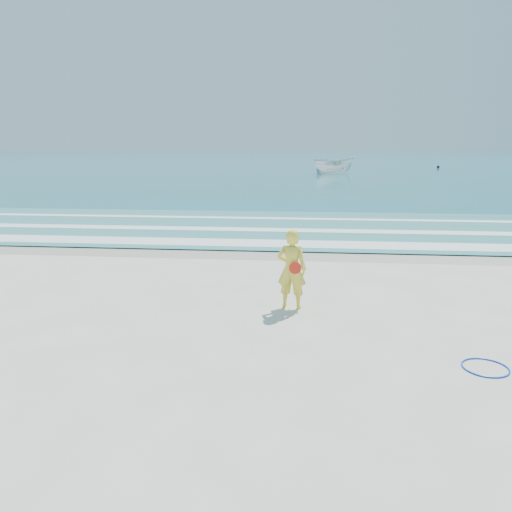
{
  "coord_description": "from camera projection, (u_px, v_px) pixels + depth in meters",
  "views": [
    {
      "loc": [
        1.35,
        -7.56,
        3.64
      ],
      "look_at": [
        0.2,
        4.0,
        1.0
      ],
      "focal_mm": 35.0,
      "sensor_mm": 36.0,
      "label": 1
    }
  ],
  "objects": [
    {
      "name": "boat",
      "position": [
        334.0,
        165.0,
        59.28
      ],
      "size": [
        5.54,
        3.96,
        2.01
      ],
      "primitive_type": "imported",
      "rotation": [
        0.0,
        0.0,
        2.01
      ],
      "color": "silver",
      "rests_on": "ocean"
    },
    {
      "name": "hoop",
      "position": [
        485.0,
        368.0,
        8.24
      ],
      "size": [
        0.9,
        0.9,
        0.03
      ],
      "primitive_type": "torus",
      "rotation": [
        0.0,
        0.0,
        -0.23
      ],
      "color": "blue",
      "rests_on": "ground"
    },
    {
      "name": "shallow",
      "position": [
        274.0,
        227.0,
        21.85
      ],
      "size": [
        400.0,
        10.0,
        0.01
      ],
      "primitive_type": "cube",
      "color": "#59B7AD",
      "rests_on": "ocean"
    },
    {
      "name": "woman",
      "position": [
        292.0,
        269.0,
        11.09
      ],
      "size": [
        0.72,
        0.54,
        1.8
      ],
      "color": "yellow",
      "rests_on": "ground"
    },
    {
      "name": "foam_far",
      "position": [
        277.0,
        218.0,
        24.28
      ],
      "size": [
        400.0,
        0.6,
        0.01
      ],
      "primitive_type": "cube",
      "color": "white",
      "rests_on": "shallow"
    },
    {
      "name": "ground",
      "position": [
        220.0,
        367.0,
        8.28
      ],
      "size": [
        400.0,
        400.0,
        0.0
      ],
      "primitive_type": "plane",
      "color": "silver",
      "rests_on": "ground"
    },
    {
      "name": "foam_near",
      "position": [
        268.0,
        243.0,
        18.26
      ],
      "size": [
        400.0,
        1.4,
        0.01
      ],
      "primitive_type": "cube",
      "color": "white",
      "rests_on": "shallow"
    },
    {
      "name": "wet_sand",
      "position": [
        265.0,
        252.0,
        17.01
      ],
      "size": [
        400.0,
        2.4,
        0.0
      ],
      "primitive_type": "cube",
      "color": "#B2A893",
      "rests_on": "ground"
    },
    {
      "name": "ocean",
      "position": [
        300.0,
        160.0,
        110.16
      ],
      "size": [
        400.0,
        190.0,
        0.04
      ],
      "primitive_type": "cube",
      "color": "#19727F",
      "rests_on": "ground"
    },
    {
      "name": "foam_mid",
      "position": [
        273.0,
        230.0,
        21.08
      ],
      "size": [
        400.0,
        0.9,
        0.01
      ],
      "primitive_type": "cube",
      "color": "white",
      "rests_on": "shallow"
    },
    {
      "name": "buoy",
      "position": [
        438.0,
        167.0,
        72.24
      ],
      "size": [
        0.4,
        0.4,
        0.4
      ],
      "primitive_type": "sphere",
      "color": "black",
      "rests_on": "ocean"
    }
  ]
}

